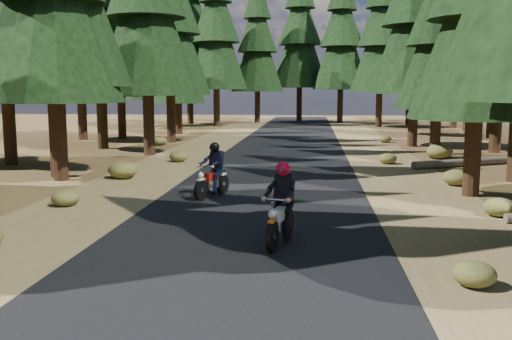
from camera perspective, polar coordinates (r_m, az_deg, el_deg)
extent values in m
plane|color=#4A301A|center=(13.03, -0.66, -5.71)|extent=(120.00, 120.00, 0.00)
cube|color=black|center=(17.91, 1.11, -1.93)|extent=(6.00, 100.00, 0.01)
cube|color=brown|center=(18.83, -12.99, -1.65)|extent=(3.20, 100.00, 0.01)
cube|color=brown|center=(18.14, 15.77, -2.11)|extent=(3.20, 100.00, 0.01)
cylinder|color=black|center=(20.67, -19.21, 6.38)|extent=(0.51, 0.51, 5.34)
cone|color=black|center=(20.87, -19.65, 15.58)|extent=(4.54, 4.54, 6.68)
cylinder|color=black|center=(17.71, 20.99, 4.78)|extent=(0.48, 0.48, 4.52)
cone|color=black|center=(17.80, 21.45, 13.88)|extent=(3.84, 3.84, 5.65)
cylinder|color=black|center=(21.57, -19.48, 7.86)|extent=(0.56, 0.56, 6.43)
cylinder|color=black|center=(25.77, -23.59, 6.63)|extent=(0.52, 0.52, 5.56)
cone|color=black|center=(25.97, -24.02, 14.31)|extent=(4.73, 4.73, 6.95)
cylinder|color=black|center=(27.59, -10.73, 7.35)|extent=(0.53, 0.53, 5.72)
cone|color=black|center=(27.80, -10.93, 14.74)|extent=(4.86, 4.86, 7.15)
cylinder|color=black|center=(27.24, 17.58, 5.85)|extent=(0.48, 0.48, 4.51)
cone|color=black|center=(27.31, 17.84, 11.76)|extent=(3.83, 3.83, 5.64)
cylinder|color=black|center=(31.48, -15.23, 7.86)|extent=(0.55, 0.55, 6.37)
cone|color=black|center=(31.75, -15.50, 15.05)|extent=(5.41, 5.41, 7.96)
cylinder|color=black|center=(30.76, 23.06, 7.61)|extent=(0.56, 0.56, 6.47)
cone|color=black|center=(31.05, 23.48, 15.08)|extent=(5.50, 5.50, 8.09)
cylinder|color=black|center=(34.38, -8.53, 7.42)|extent=(0.53, 0.53, 5.64)
cone|color=black|center=(34.54, -8.65, 13.28)|extent=(4.79, 4.79, 7.05)
cylinder|color=black|center=(32.79, 15.52, 7.37)|extent=(0.53, 0.53, 5.83)
cone|color=black|center=(32.97, 15.76, 13.71)|extent=(4.95, 4.95, 7.29)
cylinder|color=black|center=(37.85, -13.33, 7.19)|extent=(0.52, 0.52, 5.45)
cone|color=black|center=(37.97, -13.50, 12.33)|extent=(4.63, 4.63, 6.81)
cone|color=black|center=(38.25, -13.62, 15.99)|extent=(3.54, 3.54, 4.90)
cylinder|color=black|center=(38.11, 21.21, 6.25)|extent=(0.48, 0.48, 4.61)
cone|color=black|center=(38.16, 21.43, 10.58)|extent=(3.92, 3.92, 5.77)
cone|color=black|center=(38.33, 21.59, 13.67)|extent=(3.00, 3.00, 4.15)
cylinder|color=black|center=(41.17, -7.74, 6.66)|extent=(0.48, 0.48, 4.42)
cone|color=black|center=(41.20, -7.82, 10.50)|extent=(3.76, 3.76, 5.52)
cone|color=black|center=(41.34, -7.87, 13.26)|extent=(2.87, 2.87, 3.98)
cone|color=black|center=(41.58, -7.92, 15.98)|extent=(1.99, 1.99, 3.31)
cylinder|color=black|center=(41.58, 15.42, 7.39)|extent=(0.53, 0.53, 5.76)
cone|color=black|center=(41.72, 15.61, 12.34)|extent=(4.90, 4.90, 7.21)
cone|color=black|center=(42.01, 15.74, 15.86)|extent=(3.75, 3.75, 5.19)
cylinder|color=black|center=(47.24, -10.61, 6.95)|extent=(0.49, 0.49, 4.75)
cone|color=black|center=(47.29, -10.71, 10.55)|extent=(4.04, 4.04, 5.93)
cone|color=black|center=(47.44, -10.77, 13.12)|extent=(3.09, 3.09, 4.27)
cone|color=black|center=(47.69, -10.84, 15.68)|extent=(2.14, 2.14, 3.56)
cylinder|color=black|center=(46.16, 20.43, 7.14)|extent=(0.53, 0.53, 5.66)
cone|color=black|center=(46.28, 20.65, 11.51)|extent=(4.81, 4.81, 7.07)
cone|color=black|center=(46.53, 20.81, 14.64)|extent=(3.68, 3.68, 5.09)
cylinder|color=black|center=(37.46, -17.09, 7.78)|extent=(0.56, 0.56, 6.40)
cone|color=black|center=(37.69, -17.34, 13.87)|extent=(5.44, 5.44, 8.00)
cylinder|color=black|center=(40.29, 22.60, 7.23)|extent=(0.54, 0.54, 6.00)
cone|color=black|center=(40.46, 22.89, 12.54)|extent=(5.10, 5.10, 7.50)
cylinder|color=black|center=(50.29, -3.97, 8.06)|extent=(0.56, 0.56, 6.40)
cone|color=black|center=(50.46, -4.02, 12.60)|extent=(5.44, 5.44, 8.00)
cone|color=black|center=(50.78, -4.05, 15.85)|extent=(4.16, 4.16, 5.76)
cylinder|color=black|center=(49.90, 12.24, 7.67)|extent=(0.54, 0.54, 6.00)
cone|color=black|center=(50.04, 12.36, 11.97)|extent=(5.10, 5.10, 7.50)
cone|color=black|center=(50.31, 12.46, 15.03)|extent=(3.90, 3.90, 5.40)
cylinder|color=black|center=(53.81, -6.62, 8.23)|extent=(0.57, 0.57, 6.80)
cone|color=black|center=(54.00, -6.69, 12.74)|extent=(5.78, 5.78, 8.50)
cone|color=black|center=(54.35, -6.75, 15.96)|extent=(4.42, 4.42, 6.12)
cylinder|color=black|center=(53.28, 15.11, 7.80)|extent=(0.56, 0.56, 6.40)
cone|color=black|center=(53.44, 15.27, 12.09)|extent=(5.44, 5.44, 8.00)
cone|color=black|center=(53.74, 15.39, 15.15)|extent=(4.16, 4.16, 5.76)
cylinder|color=black|center=(55.85, 0.13, 7.86)|extent=(0.54, 0.54, 6.00)
cone|color=black|center=(55.97, 0.14, 11.70)|extent=(5.10, 5.10, 7.50)
cone|color=black|center=(56.21, 0.14, 14.45)|extent=(3.90, 3.90, 5.40)
cylinder|color=black|center=(55.65, 8.44, 7.98)|extent=(0.56, 0.56, 6.40)
cone|color=black|center=(55.80, 8.53, 12.09)|extent=(5.44, 5.44, 8.00)
cone|color=black|center=(56.09, 8.59, 15.02)|extent=(4.16, 4.16, 5.76)
cylinder|color=black|center=(58.60, 4.36, 8.23)|extent=(0.57, 0.57, 6.80)
cone|color=black|center=(58.78, 4.40, 12.38)|extent=(5.78, 5.78, 8.50)
cone|color=black|center=(59.10, 4.43, 15.33)|extent=(4.42, 4.42, 6.12)
cylinder|color=black|center=(50.68, -10.92, 7.48)|extent=(0.52, 0.52, 5.60)
cone|color=black|center=(50.78, -11.03, 11.43)|extent=(4.76, 4.76, 7.00)
cone|color=black|center=(51.00, -11.10, 14.26)|extent=(3.64, 3.64, 5.04)
cylinder|color=black|center=(49.95, 19.28, 7.41)|extent=(0.54, 0.54, 6.00)
cone|color=black|center=(50.09, 19.48, 11.70)|extent=(5.10, 5.10, 7.50)
cone|color=black|center=(50.36, 19.62, 14.76)|extent=(3.90, 3.90, 5.40)
cylinder|color=#4C4233|center=(24.94, 20.42, 0.73)|extent=(4.95, 2.81, 0.32)
ellipsoid|color=#474C1E|center=(20.61, -13.18, 0.00)|extent=(1.02, 1.02, 0.61)
ellipsoid|color=#474C1E|center=(25.05, -7.78, 1.35)|extent=(0.78, 0.78, 0.47)
ellipsoid|color=#474C1E|center=(19.69, 19.44, -0.71)|extent=(0.89, 0.89, 0.53)
ellipsoid|color=#474C1E|center=(24.71, 13.04, 1.12)|extent=(0.76, 0.76, 0.46)
ellipsoid|color=#474C1E|center=(27.19, 17.89, 1.80)|extent=(1.16, 1.16, 0.70)
ellipsoid|color=#474C1E|center=(15.25, 23.17, -3.44)|extent=(0.78, 0.78, 0.47)
ellipsoid|color=#474C1E|center=(32.60, -9.63, 2.86)|extent=(0.85, 0.85, 0.51)
ellipsoid|color=#474C1E|center=(9.76, 20.99, -9.69)|extent=(0.69, 0.69, 0.41)
ellipsoid|color=#474C1E|center=(16.13, -18.54, -2.66)|extent=(0.74, 0.74, 0.44)
ellipsoid|color=#474C1E|center=(34.89, 12.80, 3.05)|extent=(0.73, 0.73, 0.44)
cube|color=black|center=(11.31, 2.50, -1.96)|extent=(0.41, 0.30, 0.54)
sphere|color=#B00728|center=(11.25, 2.52, 0.01)|extent=(0.36, 0.36, 0.30)
cube|color=black|center=(16.47, -4.44, 0.96)|extent=(0.41, 0.34, 0.51)
sphere|color=black|center=(16.43, -4.45, 2.26)|extent=(0.38, 0.38, 0.29)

